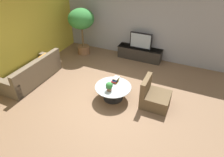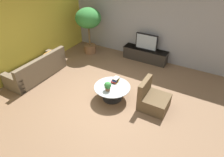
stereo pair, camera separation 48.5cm
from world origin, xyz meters
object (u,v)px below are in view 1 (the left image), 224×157
couch_by_wall (33,73)px  potted_plant_tabletop (109,86)px  media_console (140,53)px  television (141,41)px  potted_palm_tall (81,22)px  armchair_wicker (154,97)px  coffee_table (113,90)px

couch_by_wall → potted_plant_tabletop: (2.91, 0.03, 0.32)m
media_console → television: television is taller
couch_by_wall → potted_palm_tall: size_ratio=1.12×
potted_plant_tabletop → armchair_wicker: bearing=20.2°
television → armchair_wicker: television is taller
armchair_wicker → potted_plant_tabletop: 1.36m
media_console → coffee_table: size_ratio=1.66×
media_console → potted_palm_tall: potted_palm_tall is taller
armchair_wicker → potted_plant_tabletop: bearing=110.2°
coffee_table → armchair_wicker: bearing=11.0°
television → potted_plant_tabletop: (0.04, -3.04, -0.21)m
armchair_wicker → potted_palm_tall: size_ratio=0.44×
couch_by_wall → potted_palm_tall: (0.49, 2.55, 1.12)m
television → couch_by_wall: size_ratio=0.40×
media_console → couch_by_wall: 4.21m
television → potted_plant_tabletop: size_ratio=3.15×
media_console → potted_plant_tabletop: potted_plant_tabletop is taller
couch_by_wall → potted_palm_tall: bearing=169.0°
armchair_wicker → potted_palm_tall: 4.34m
television → coffee_table: 2.87m
media_console → coffee_table: 2.83m
couch_by_wall → potted_palm_tall: potted_palm_tall is taller
potted_palm_tall → armchair_wicker: bearing=-29.5°
potted_palm_tall → potted_plant_tabletop: potted_palm_tall is taller
coffee_table → potted_plant_tabletop: potted_plant_tabletop is taller
television → armchair_wicker: size_ratio=1.03×
coffee_table → potted_palm_tall: size_ratio=0.56×
coffee_table → couch_by_wall: (-2.93, -0.25, -0.03)m
coffee_table → media_console: bearing=91.3°
television → couch_by_wall: (-2.87, -3.07, -0.52)m
media_console → potted_plant_tabletop: bearing=-89.3°
couch_by_wall → potted_plant_tabletop: couch_by_wall is taller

